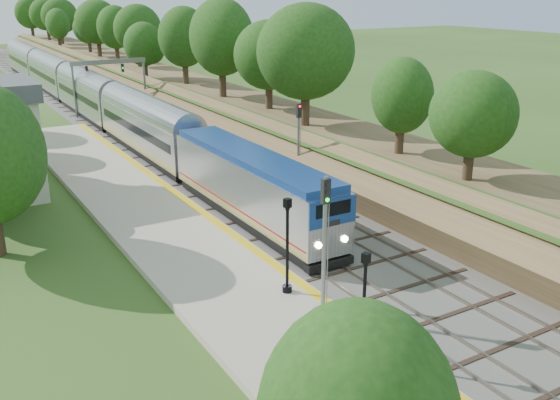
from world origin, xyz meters
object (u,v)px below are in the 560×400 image
train (90,98)px  signal_gantry (109,72)px  lamppost_mid (363,311)px  signal_platform (325,230)px  signal_farside (299,136)px  lamppost_far (287,251)px

train → signal_gantry: bearing=7.7°
lamppost_mid → signal_platform: 4.18m
signal_platform → signal_farside: (9.10, 16.45, -0.29)m
signal_farside → lamppost_mid: bearing=-116.0°
signal_farside → signal_platform: bearing=-119.0°
signal_gantry → train: size_ratio=0.09×
signal_farside → train: bearing=100.5°
lamppost_mid → train: bearing=86.1°
train → signal_platform: 49.93m
train → lamppost_mid: bearing=-93.9°
train → lamppost_far: lamppost_far is taller
signal_gantry → signal_platform: bearing=-96.1°
signal_platform → signal_farside: bearing=61.0°
signal_platform → signal_farside: signal_platform is taller
signal_platform → lamppost_mid: bearing=-100.8°
lamppost_mid → signal_platform: (0.70, 3.67, 1.87)m
signal_gantry → lamppost_far: bearing=-96.9°
lamppost_mid → lamppost_far: lamppost_far is taller
signal_gantry → lamppost_far: 48.26m
train → signal_farside: size_ratio=15.41×
lamppost_far → signal_platform: size_ratio=0.75×
signal_gantry → lamppost_mid: 54.21m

